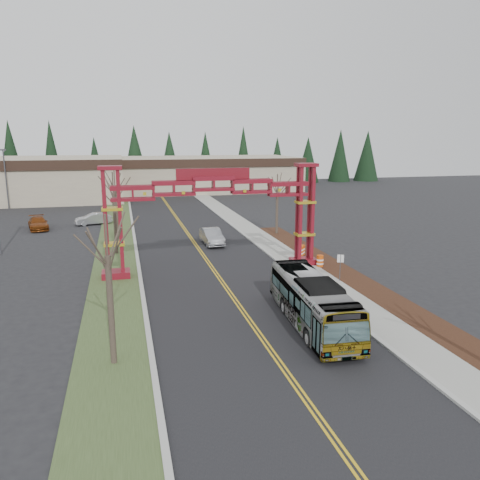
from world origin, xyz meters
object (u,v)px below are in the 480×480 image
object	(u,v)px
retail_building_east	(205,174)
bare_tree_median_mid	(113,194)
barrel_north	(302,250)
bare_tree_right_far	(277,192)
barrel_mid	(300,252)
silver_sedan	(212,237)
parked_car_mid_a	(38,223)
barrel_south	(320,262)
gateway_arch	(214,201)
street_sign	(340,263)
transit_bus	(312,302)
bare_tree_median_near	(108,257)
bare_tree_median_far	(115,189)
light_pole_far	(5,175)
parked_car_far_a	(93,219)

from	to	relation	value
retail_building_east	bare_tree_median_mid	bearing A→B (deg)	-108.51
retail_building_east	barrel_north	world-z (taller)	retail_building_east
bare_tree_right_far	barrel_mid	bearing A→B (deg)	-96.61
silver_sedan	parked_car_mid_a	distance (m)	23.24
barrel_south	bare_tree_median_mid	bearing A→B (deg)	151.22
gateway_arch	silver_sedan	distance (m)	11.43
bare_tree_right_far	street_sign	size ratio (longest dim) A/B	3.16
transit_bus	bare_tree_median_mid	distance (m)	24.29
transit_bus	barrel_south	bearing A→B (deg)	68.10
bare_tree_median_near	barrel_south	bearing A→B (deg)	39.04
gateway_arch	barrel_north	world-z (taller)	gateway_arch
bare_tree_median_mid	transit_bus	bearing A→B (deg)	-61.46
bare_tree_median_far	barrel_mid	world-z (taller)	bare_tree_median_far
light_pole_far	barrel_mid	world-z (taller)	light_pole_far
silver_sedan	barrel_mid	distance (m)	10.17
transit_bus	street_sign	distance (m)	9.16
gateway_arch	bare_tree_median_far	xyz separation A→B (m)	(-8.00, 18.82, -0.83)
bare_tree_median_mid	barrel_south	distance (m)	20.15
parked_car_far_a	barrel_south	distance (m)	33.02
silver_sedan	parked_car_far_a	bearing A→B (deg)	128.32
light_pole_far	street_sign	bearing A→B (deg)	-54.84
gateway_arch	light_pole_far	xyz separation A→B (m)	(-24.58, 42.03, -0.59)
light_pole_far	parked_car_mid_a	bearing A→B (deg)	-68.97
bare_tree_median_far	barrel_mid	distance (m)	23.69
parked_car_mid_a	bare_tree_median_far	xyz separation A→B (m)	(9.38, -4.48, 4.40)
retail_building_east	bare_tree_median_mid	world-z (taller)	bare_tree_median_mid
silver_sedan	barrel_mid	size ratio (longest dim) A/B	4.78
light_pole_far	barrel_mid	bearing A→B (deg)	-49.68
transit_bus	bare_tree_right_far	distance (m)	27.27
bare_tree_median_far	barrel_south	xyz separation A→B (m)	(17.05, -19.99, -4.60)
silver_sedan	barrel_mid	xyz separation A→B (m)	(7.05, -7.32, -0.31)
gateway_arch	light_pole_far	size ratio (longest dim) A/B	1.95
bare_tree_right_far	barrel_north	world-z (taller)	bare_tree_right_far
silver_sedan	bare_tree_median_near	bearing A→B (deg)	-113.11
gateway_arch	bare_tree_right_far	bearing A→B (deg)	53.33
street_sign	bare_tree_right_far	bearing A→B (deg)	86.48
parked_car_mid_a	bare_tree_median_near	bearing A→B (deg)	-88.93
parked_car_far_a	bare_tree_median_far	bearing A→B (deg)	12.39
retail_building_east	silver_sedan	world-z (taller)	retail_building_east
retail_building_east	barrel_mid	distance (m)	59.31
bare_tree_median_near	barrel_south	xyz separation A→B (m)	(17.05, 13.83, -4.94)
gateway_arch	barrel_mid	world-z (taller)	gateway_arch
barrel_south	retail_building_east	bearing A→B (deg)	89.13
parked_car_mid_a	light_pole_far	distance (m)	20.59
barrel_mid	bare_tree_median_far	bearing A→B (deg)	136.17
silver_sedan	parked_car_far_a	size ratio (longest dim) A/B	1.12
light_pole_far	barrel_north	bearing A→B (deg)	-49.07
barrel_south	parked_car_mid_a	bearing A→B (deg)	137.20
parked_car_mid_a	barrel_north	world-z (taller)	parked_car_mid_a
parked_car_mid_a	light_pole_far	xyz separation A→B (m)	(-7.20, 18.73, 4.63)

